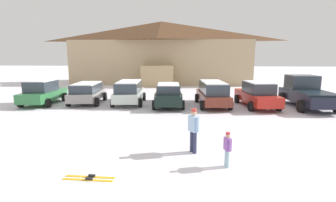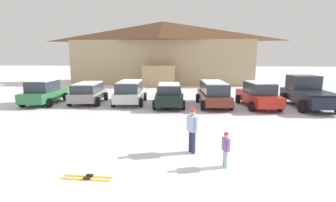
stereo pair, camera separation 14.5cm
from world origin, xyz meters
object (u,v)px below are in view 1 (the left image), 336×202
at_px(parked_red_sedan, 257,94).
at_px(pair_of_skis, 89,178).
at_px(parked_black_sedan, 168,94).
at_px(parked_green_coupe, 43,92).
at_px(parked_grey_wagon, 87,92).
at_px(skier_adult_in_blue_parka, 194,128).
at_px(pickup_truck, 306,93).
at_px(parked_maroon_van, 213,93).
at_px(parked_silver_wagon, 129,92).
at_px(ski_lodge, 162,52).
at_px(skier_child_in_purple_jacket, 227,148).

relative_size(parked_red_sedan, pair_of_skis, 3.24).
bearing_deg(parked_black_sedan, parked_green_coupe, -179.17).
relative_size(parked_grey_wagon, skier_adult_in_blue_parka, 2.56).
height_order(parked_grey_wagon, pickup_truck, pickup_truck).
bearing_deg(pickup_truck, parked_red_sedan, -175.17).
relative_size(parked_green_coupe, parked_maroon_van, 0.89).
height_order(parked_green_coupe, parked_maroon_van, parked_green_coupe).
height_order(parked_maroon_van, pickup_truck, pickup_truck).
xyz_separation_m(parked_black_sedan, pair_of_skis, (-1.47, -11.42, -0.79)).
bearing_deg(parked_black_sedan, parked_silver_wagon, 169.69).
relative_size(ski_lodge, pickup_truck, 4.12).
height_order(parked_green_coupe, skier_child_in_purple_jacket, parked_green_coupe).
relative_size(parked_black_sedan, pair_of_skis, 3.23).
distance_m(parked_silver_wagon, pair_of_skis, 12.08).
distance_m(parked_green_coupe, pair_of_skis, 13.73).
distance_m(parked_green_coupe, parked_red_sedan, 15.44).
xyz_separation_m(parked_black_sedan, pickup_truck, (9.59, 0.26, 0.18)).
distance_m(parked_grey_wagon, skier_child_in_purple_jacket, 13.87).
height_order(parked_grey_wagon, parked_silver_wagon, parked_silver_wagon).
xyz_separation_m(pickup_truck, pair_of_skis, (-11.06, -11.68, -0.97)).
height_order(ski_lodge, skier_adult_in_blue_parka, ski_lodge).
relative_size(parked_green_coupe, pickup_truck, 0.81).
bearing_deg(parked_black_sedan, parked_maroon_van, 2.77).
bearing_deg(parked_silver_wagon, pickup_truck, -1.28).
relative_size(skier_child_in_purple_jacket, pair_of_skis, 0.76).
height_order(parked_grey_wagon, pair_of_skis, parked_grey_wagon).
xyz_separation_m(ski_lodge, parked_grey_wagon, (-4.06, -15.27, -3.09)).
relative_size(parked_silver_wagon, skier_child_in_purple_jacket, 3.91).
distance_m(parked_silver_wagon, parked_black_sedan, 3.01).
bearing_deg(parked_grey_wagon, skier_child_in_purple_jacket, -50.62).
bearing_deg(parked_silver_wagon, pair_of_skis, -82.90).
xyz_separation_m(parked_silver_wagon, skier_child_in_purple_jacket, (5.64, -10.81, -0.25)).
xyz_separation_m(pickup_truck, skier_adult_in_blue_parka, (-7.97, -9.32, -0.05)).
distance_m(parked_green_coupe, parked_maroon_van, 12.39).
xyz_separation_m(parked_black_sedan, skier_adult_in_blue_parka, (1.61, -9.07, 0.13)).
distance_m(parked_black_sedan, pair_of_skis, 11.54).
height_order(parked_maroon_van, skier_adult_in_blue_parka, parked_maroon_van).
bearing_deg(parked_red_sedan, parked_black_sedan, 179.73).
relative_size(parked_grey_wagon, parked_maroon_van, 0.87).
xyz_separation_m(skier_child_in_purple_jacket, pair_of_skis, (-4.15, -1.15, -0.64)).
bearing_deg(parked_red_sedan, parked_grey_wagon, 177.77).
distance_m(ski_lodge, parked_silver_wagon, 15.51).
bearing_deg(parked_maroon_van, parked_green_coupe, -178.68).
bearing_deg(parked_green_coupe, skier_child_in_purple_jacket, -40.36).
xyz_separation_m(parked_red_sedan, pair_of_skis, (-7.66, -11.39, -0.86)).
bearing_deg(ski_lodge, parked_silver_wagon, -93.39).
relative_size(parked_silver_wagon, pickup_truck, 0.83).
distance_m(parked_green_coupe, parked_grey_wagon, 3.18).
xyz_separation_m(parked_maroon_van, parked_red_sedan, (3.05, -0.18, -0.05)).
relative_size(parked_black_sedan, skier_child_in_purple_jacket, 4.22).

